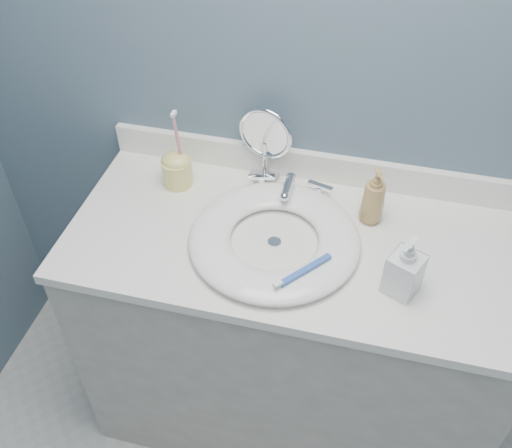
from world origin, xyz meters
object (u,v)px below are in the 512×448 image
(makeup_mirror, at_px, (265,142))
(soap_bottle_amber, at_px, (374,196))
(toothbrush_holder, at_px, (177,168))
(soap_bottle_clear, at_px, (406,266))

(makeup_mirror, xyz_separation_m, soap_bottle_amber, (0.32, -0.11, -0.05))
(soap_bottle_amber, relative_size, toothbrush_holder, 0.68)
(soap_bottle_amber, xyz_separation_m, soap_bottle_clear, (0.10, -0.23, -0.00))
(makeup_mirror, xyz_separation_m, toothbrush_holder, (-0.24, -0.09, -0.07))
(soap_bottle_clear, xyz_separation_m, toothbrush_holder, (-0.66, 0.25, -0.03))
(makeup_mirror, bearing_deg, soap_bottle_amber, -6.75)
(makeup_mirror, height_order, soap_bottle_clear, makeup_mirror)
(toothbrush_holder, bearing_deg, soap_bottle_amber, -2.04)
(toothbrush_holder, bearing_deg, soap_bottle_clear, -20.88)
(makeup_mirror, height_order, toothbrush_holder, toothbrush_holder)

